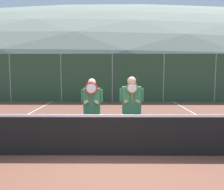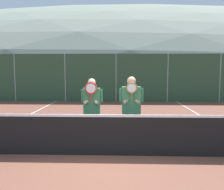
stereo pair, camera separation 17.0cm
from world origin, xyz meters
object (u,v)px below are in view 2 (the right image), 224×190
Objects in this scene: player_leftmost at (92,106)px; car_center at (191,85)px; car_left_of_center at (118,85)px; player_center_left at (131,105)px; car_far_left at (41,85)px.

player_leftmost is 11.91m from car_center.
car_left_of_center is at bearing 177.40° from car_center.
car_left_of_center is 4.95m from car_center.
player_center_left is 12.08m from car_far_left.
car_left_of_center is (0.54, 10.80, -0.17)m from player_leftmost.
player_center_left is at bearing -87.54° from car_left_of_center.
car_center reaches higher than car_far_left.
player_leftmost is 0.43× the size of car_left_of_center.
car_far_left is 10.18m from car_center.
player_center_left reaches higher than player_leftmost.
car_center is at bearing -2.60° from car_left_of_center.
player_center_left is 0.45× the size of car_left_of_center.
player_leftmost is at bearing -117.45° from car_center.
player_center_left is 10.93m from car_left_of_center.
player_center_left is at bearing -61.86° from car_far_left.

